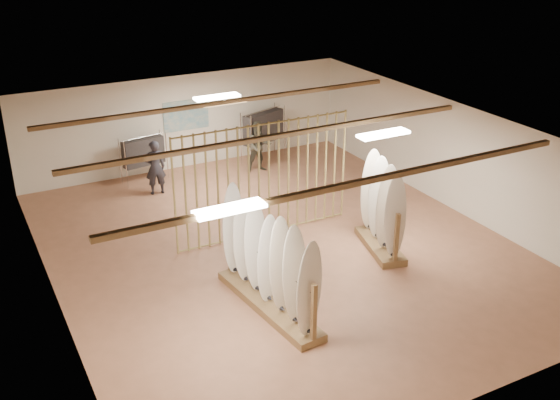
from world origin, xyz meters
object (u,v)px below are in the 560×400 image
rack_left (268,276)px  rack_right (382,220)px  clothing_rack_a (143,152)px  clothing_rack_b (263,127)px  shopper_b (259,143)px  shopper_a (155,164)px

rack_left → rack_right: rack_right is taller
clothing_rack_a → clothing_rack_b: clothing_rack_b is taller
rack_right → clothing_rack_a: 7.44m
shopper_b → shopper_a: bearing=-167.6°
clothing_rack_a → shopper_b: bearing=-23.9°
clothing_rack_a → clothing_rack_b: size_ratio=0.84×
clothing_rack_a → shopper_b: 3.36m
shopper_a → clothing_rack_b: bearing=-159.5°
shopper_a → shopper_b: (3.25, 0.21, 0.00)m
clothing_rack_b → shopper_a: shopper_a is taller
clothing_rack_a → rack_left: bearing=-98.7°
shopper_b → rack_left: bearing=-106.1°
rack_right → shopper_a: bearing=137.3°
clothing_rack_a → shopper_b: shopper_b is taller
rack_right → clothing_rack_b: size_ratio=1.32×
shopper_a → shopper_b: size_ratio=1.00×
rack_right → clothing_rack_b: (0.26, 6.54, 0.33)m
rack_left → shopper_a: size_ratio=1.78×
rack_left → clothing_rack_b: size_ratio=1.89×
clothing_rack_b → shopper_a: (-3.79, -1.02, -0.19)m
clothing_rack_b → shopper_b: (-0.54, -0.81, -0.19)m
clothing_rack_b → shopper_a: size_ratio=0.94×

